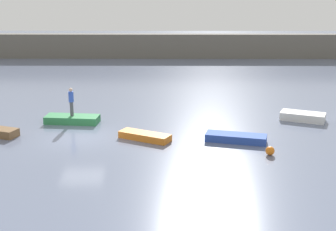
{
  "coord_description": "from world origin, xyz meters",
  "views": [
    {
      "loc": [
        5.28,
        -27.11,
        8.99
      ],
      "look_at": [
        5.1,
        1.38,
        0.95
      ],
      "focal_mm": 52.15,
      "sensor_mm": 36.0,
      "label": 1
    }
  ],
  "objects_px": {
    "rowboat_green": "(72,119)",
    "rowboat_blue": "(236,138)",
    "rowboat_orange": "(145,136)",
    "mooring_buoy": "(270,151)",
    "rowboat_white": "(303,116)",
    "person_blue_shirt": "(71,100)"
  },
  "relations": [
    {
      "from": "person_blue_shirt",
      "to": "rowboat_green",
      "type": "bearing_deg",
      "value": -90.0
    },
    {
      "from": "rowboat_green",
      "to": "rowboat_blue",
      "type": "bearing_deg",
      "value": -14.45
    },
    {
      "from": "rowboat_orange",
      "to": "mooring_buoy",
      "type": "bearing_deg",
      "value": 6.56
    },
    {
      "from": "rowboat_white",
      "to": "mooring_buoy",
      "type": "xyz_separation_m",
      "value": [
        -3.42,
        -6.54,
        -0.03
      ]
    },
    {
      "from": "rowboat_green",
      "to": "mooring_buoy",
      "type": "relative_size",
      "value": 7.17
    },
    {
      "from": "rowboat_orange",
      "to": "rowboat_blue",
      "type": "bearing_deg",
      "value": 23.71
    },
    {
      "from": "mooring_buoy",
      "to": "rowboat_orange",
      "type": "bearing_deg",
      "value": 159.21
    },
    {
      "from": "rowboat_green",
      "to": "rowboat_orange",
      "type": "distance_m",
      "value": 5.89
    },
    {
      "from": "rowboat_orange",
      "to": "rowboat_blue",
      "type": "distance_m",
      "value": 5.23
    },
    {
      "from": "rowboat_orange",
      "to": "rowboat_white",
      "type": "relative_size",
      "value": 1.09
    },
    {
      "from": "rowboat_blue",
      "to": "mooring_buoy",
      "type": "bearing_deg",
      "value": -41.84
    },
    {
      "from": "person_blue_shirt",
      "to": "mooring_buoy",
      "type": "distance_m",
      "value": 13.05
    },
    {
      "from": "person_blue_shirt",
      "to": "mooring_buoy",
      "type": "relative_size",
      "value": 3.81
    },
    {
      "from": "rowboat_blue",
      "to": "rowboat_white",
      "type": "height_order",
      "value": "rowboat_white"
    },
    {
      "from": "rowboat_green",
      "to": "rowboat_orange",
      "type": "bearing_deg",
      "value": -28.99
    },
    {
      "from": "rowboat_orange",
      "to": "rowboat_white",
      "type": "xyz_separation_m",
      "value": [
        10.14,
        3.98,
        0.07
      ]
    },
    {
      "from": "rowboat_green",
      "to": "person_blue_shirt",
      "type": "distance_m",
      "value": 1.25
    },
    {
      "from": "rowboat_blue",
      "to": "mooring_buoy",
      "type": "distance_m",
      "value": 2.68
    },
    {
      "from": "person_blue_shirt",
      "to": "mooring_buoy",
      "type": "bearing_deg",
      "value": -27.01
    },
    {
      "from": "rowboat_green",
      "to": "mooring_buoy",
      "type": "bearing_deg",
      "value": -21.39
    },
    {
      "from": "rowboat_green",
      "to": "person_blue_shirt",
      "type": "bearing_deg",
      "value": 95.63
    },
    {
      "from": "rowboat_white",
      "to": "rowboat_green",
      "type": "bearing_deg",
      "value": -154.98
    }
  ]
}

